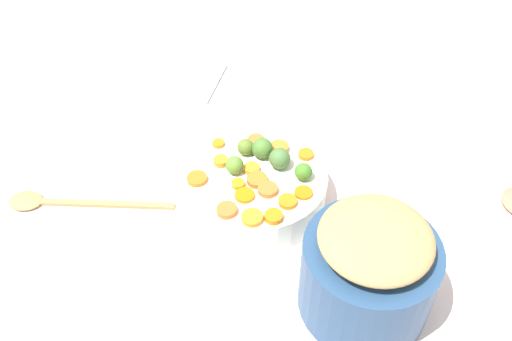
{
  "coord_description": "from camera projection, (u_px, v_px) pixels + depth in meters",
  "views": [
    {
      "loc": [
        -0.46,
        0.56,
        0.86
      ],
      "look_at": [
        0.02,
        -0.02,
        0.1
      ],
      "focal_mm": 40.13,
      "sensor_mm": 36.0,
      "label": 1
    }
  ],
  "objects": [
    {
      "name": "carrot_slice_4",
      "position": [
        218.0,
        143.0,
        1.13
      ],
      "size": [
        0.03,
        0.03,
        0.01
      ],
      "primitive_type": "cylinder",
      "rotation": [
        0.0,
        0.0,
        4.05
      ],
      "color": "orange",
      "rests_on": "serving_bowl_carrots"
    },
    {
      "name": "tabletop",
      "position": [
        257.0,
        214.0,
        1.11
      ],
      "size": [
        2.4,
        2.4,
        0.02
      ],
      "primitive_type": "cube",
      "color": "silver",
      "rests_on": "ground"
    },
    {
      "name": "brussels_sprout_0",
      "position": [
        262.0,
        148.0,
        1.1
      ],
      "size": [
        0.04,
        0.04,
        0.04
      ],
      "primitive_type": "sphere",
      "color": "#47762F",
      "rests_on": "serving_bowl_carrots"
    },
    {
      "name": "carrot_slice_13",
      "position": [
        279.0,
        147.0,
        1.12
      ],
      "size": [
        0.05,
        0.05,
        0.01
      ],
      "primitive_type": "cylinder",
      "rotation": [
        0.0,
        0.0,
        2.79
      ],
      "color": "orange",
      "rests_on": "serving_bowl_carrots"
    },
    {
      "name": "brussels_sprout_3",
      "position": [
        234.0,
        166.0,
        1.07
      ],
      "size": [
        0.03,
        0.03,
        0.03
      ],
      "primitive_type": "sphere",
      "color": "#5A872F",
      "rests_on": "serving_bowl_carrots"
    },
    {
      "name": "carrot_slice_3",
      "position": [
        197.0,
        179.0,
        1.06
      ],
      "size": [
        0.05,
        0.05,
        0.01
      ],
      "primitive_type": "cylinder",
      "rotation": [
        0.0,
        0.0,
        3.8
      ],
      "color": "orange",
      "rests_on": "serving_bowl_carrots"
    },
    {
      "name": "stuffing_mound",
      "position": [
        376.0,
        238.0,
        0.84
      ],
      "size": [
        0.17,
        0.17,
        0.05
      ],
      "primitive_type": "ellipsoid",
      "color": "tan",
      "rests_on": "metal_pot"
    },
    {
      "name": "brussels_sprout_4",
      "position": [
        278.0,
        158.0,
        1.08
      ],
      "size": [
        0.04,
        0.04,
        0.04
      ],
      "primitive_type": "sphere",
      "color": "#477139",
      "rests_on": "serving_bowl_carrots"
    },
    {
      "name": "carrot_slice_12",
      "position": [
        252.0,
        169.0,
        1.08
      ],
      "size": [
        0.04,
        0.04,
        0.01
      ],
      "primitive_type": "cylinder",
      "rotation": [
        0.0,
        0.0,
        5.25
      ],
      "color": "orange",
      "rests_on": "serving_bowl_carrots"
    },
    {
      "name": "carrot_slice_7",
      "position": [
        226.0,
        209.0,
        1.01
      ],
      "size": [
        0.04,
        0.04,
        0.01
      ],
      "primitive_type": "cylinder",
      "rotation": [
        0.0,
        0.0,
        4.83
      ],
      "color": "orange",
      "rests_on": "serving_bowl_carrots"
    },
    {
      "name": "serving_bowl_carrots",
      "position": [
        256.0,
        187.0,
        1.1
      ],
      "size": [
        0.27,
        0.27,
        0.07
      ],
      "primitive_type": "cylinder",
      "color": "white",
      "rests_on": "tabletop"
    },
    {
      "name": "carrot_slice_14",
      "position": [
        222.0,
        161.0,
        1.09
      ],
      "size": [
        0.04,
        0.04,
        0.01
      ],
      "primitive_type": "cylinder",
      "rotation": [
        0.0,
        0.0,
        2.8
      ],
      "color": "orange",
      "rests_on": "serving_bowl_carrots"
    },
    {
      "name": "carrot_slice_15",
      "position": [
        269.0,
        188.0,
        1.04
      ],
      "size": [
        0.05,
        0.05,
        0.01
      ],
      "primitive_type": "cylinder",
      "rotation": [
        0.0,
        0.0,
        5.63
      ],
      "color": "orange",
      "rests_on": "serving_bowl_carrots"
    },
    {
      "name": "carrot_slice_5",
      "position": [
        238.0,
        184.0,
        1.05
      ],
      "size": [
        0.03,
        0.03,
        0.01
      ],
      "primitive_type": "cylinder",
      "rotation": [
        0.0,
        0.0,
        0.59
      ],
      "color": "orange",
      "rests_on": "serving_bowl_carrots"
    },
    {
      "name": "carrot_slice_10",
      "position": [
        246.0,
        196.0,
        1.03
      ],
      "size": [
        0.04,
        0.04,
        0.01
      ],
      "primitive_type": "cylinder",
      "rotation": [
        0.0,
        0.0,
        3.11
      ],
      "color": "orange",
      "rests_on": "serving_bowl_carrots"
    },
    {
      "name": "brussels_sprout_1",
      "position": [
        303.0,
        172.0,
        1.06
      ],
      "size": [
        0.03,
        0.03,
        0.03
      ],
      "primitive_type": "sphere",
      "color": "#437C25",
      "rests_on": "serving_bowl_carrots"
    },
    {
      "name": "carrot_slice_1",
      "position": [
        252.0,
        218.0,
        0.99
      ],
      "size": [
        0.05,
        0.05,
        0.01
      ],
      "primitive_type": "cylinder",
      "rotation": [
        0.0,
        0.0,
        0.49
      ],
      "color": "orange",
      "rests_on": "serving_bowl_carrots"
    },
    {
      "name": "carrot_slice_9",
      "position": [
        257.0,
        180.0,
        1.06
      ],
      "size": [
        0.05,
        0.05,
        0.01
      ],
      "primitive_type": "cylinder",
      "rotation": [
        0.0,
        0.0,
        3.77
      ],
      "color": "orange",
      "rests_on": "serving_bowl_carrots"
    },
    {
      "name": "carrot_slice_2",
      "position": [
        274.0,
        217.0,
        0.99
      ],
      "size": [
        0.05,
        0.05,
        0.01
      ],
      "primitive_type": "cylinder",
      "rotation": [
        0.0,
        0.0,
        2.35
      ],
      "color": "orange",
      "rests_on": "serving_bowl_carrots"
    },
    {
      "name": "carrot_slice_0",
      "position": [
        303.0,
        193.0,
        1.04
      ],
      "size": [
        0.04,
        0.04,
        0.01
      ],
      "primitive_type": "cylinder",
      "rotation": [
        0.0,
        0.0,
        2.92
      ],
      "color": "orange",
      "rests_on": "serving_bowl_carrots"
    },
    {
      "name": "carrot_slice_6",
      "position": [
        306.0,
        154.0,
        1.11
      ],
      "size": [
        0.04,
        0.04,
        0.01
      ],
      "primitive_type": "cylinder",
      "rotation": [
        0.0,
        0.0,
        0.59
      ],
      "color": "orange",
      "rests_on": "serving_bowl_carrots"
    },
    {
      "name": "wooden_spoon",
      "position": [
        58.0,
        202.0,
        1.11
      ],
      "size": [
        0.28,
        0.22,
        0.01
      ],
      "color": "#A88753",
      "rests_on": "tabletop"
    },
    {
      "name": "carrot_slice_8",
      "position": [
        287.0,
        202.0,
        1.02
      ],
      "size": [
        0.05,
        0.05,
        0.01
      ],
      "primitive_type": "cylinder",
      "rotation": [
        0.0,
        0.0,
        0.72
      ],
      "color": "orange",
      "rests_on": "serving_bowl_carrots"
    },
    {
      "name": "brussels_sprout_2",
      "position": [
        246.0,
        147.0,
        1.1
      ],
      "size": [
        0.03,
        0.03,
        0.03
      ],
      "primitive_type": "sphere",
      "color": "#5A772A",
      "rests_on": "serving_bowl_carrots"
    },
    {
      "name": "carrot_slice_11",
      "position": [
        256.0,
        141.0,
        1.14
      ],
      "size": [
        0.04,
        0.04,
        0.01
      ],
      "primitive_type": "cylinder",
      "rotation": [
        0.0,
        0.0,
        6.17
      ],
      "color": "orange",
      "rests_on": "serving_bowl_carrots"
    },
    {
      "name": "metal_pot",
      "position": [
        367.0,
        276.0,
        0.91
      ],
      "size": [
        0.21,
        0.21,
        0.15
      ],
      "primitive_type": "cylinder",
      "color": "navy",
      "rests_on": "tabletop"
    },
    {
      "name": "dish_towel",
      "position": [
        189.0,
        79.0,
        1.4
      ],
      "size": [
        0.2,
        0.21,
        0.01
      ],
      "primitive_type": "cube",
      "rotation": [
        0.0,
        0.0,
        0.43
      ],
      "color": "#A2AAC2",
      "rests_on": "tabletop"
    }
  ]
}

